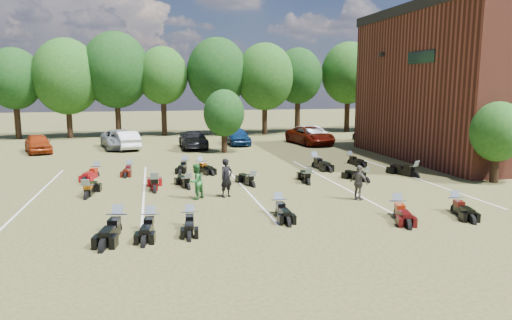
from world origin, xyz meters
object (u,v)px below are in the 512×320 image
object	(u,v)px
person_green	(196,182)
motorcycle_0	(118,233)
car_0	(38,143)
motorcycle_14	(130,173)
person_grey	(359,183)
car_4	(237,136)
person_black	(226,178)
motorcycle_3	(279,214)
motorcycle_7	(155,192)

from	to	relation	value
person_green	motorcycle_0	distance (m)	5.42
car_0	motorcycle_14	world-z (taller)	car_0
car_0	person_grey	size ratio (longest dim) A/B	2.67
motorcycle_0	motorcycle_14	world-z (taller)	motorcycle_0
motorcycle_0	motorcycle_14	distance (m)	11.62
car_0	car_4	world-z (taller)	car_4
person_black	person_green	distance (m)	1.43
car_0	person_green	distance (m)	20.73
motorcycle_3	person_grey	bearing A→B (deg)	21.82
person_black	motorcycle_3	size ratio (longest dim) A/B	0.83
person_green	person_grey	size ratio (longest dim) A/B	1.02
car_4	car_0	bearing A→B (deg)	-177.32
motorcycle_7	motorcycle_14	world-z (taller)	motorcycle_7
person_green	motorcycle_3	bearing A→B (deg)	90.38
car_0	person_grey	bearing A→B (deg)	-66.01
motorcycle_0	person_grey	bearing A→B (deg)	24.11
motorcycle_3	motorcycle_14	bearing A→B (deg)	123.68
motorcycle_7	motorcycle_0	bearing A→B (deg)	77.94
person_black	person_grey	xyz separation A→B (m)	(5.81, -1.88, -0.11)
person_green	motorcycle_14	world-z (taller)	person_green
person_grey	motorcycle_3	size ratio (longest dim) A/B	0.74
motorcycle_3	motorcycle_14	world-z (taller)	motorcycle_3
person_green	motorcycle_14	size ratio (longest dim) A/B	0.83
motorcycle_3	car_0	bearing A→B (deg)	125.88
car_0	person_grey	xyz separation A→B (m)	(17.89, -19.60, 0.07)
motorcycle_7	motorcycle_14	bearing A→B (deg)	-74.98
person_green	motorcycle_0	bearing A→B (deg)	10.77
car_4	person_grey	world-z (taller)	person_grey
person_black	motorcycle_3	bearing A→B (deg)	-94.81
motorcycle_0	motorcycle_3	bearing A→B (deg)	20.16
car_0	motorcycle_3	size ratio (longest dim) A/B	1.96
person_green	motorcycle_3	size ratio (longest dim) A/B	0.75
person_grey	motorcycle_3	distance (m)	4.52
car_0	motorcycle_7	bearing A→B (deg)	-79.46
person_black	motorcycle_7	xyz separation A→B (m)	(-3.28, 1.81, -0.91)
car_0	motorcycle_0	bearing A→B (deg)	-89.75
motorcycle_0	car_0	bearing A→B (deg)	119.42
person_grey	motorcycle_0	world-z (taller)	person_grey
motorcycle_7	motorcycle_14	distance (m)	5.64
person_grey	car_4	bearing A→B (deg)	-21.82
car_4	motorcycle_7	distance (m)	18.93
car_4	person_black	size ratio (longest dim) A/B	2.48
car_0	motorcycle_14	bearing A→B (deg)	-73.24
person_black	motorcycle_0	bearing A→B (deg)	-167.35
person_green	car_0	bearing A→B (deg)	-101.59
person_grey	motorcycle_7	bearing A→B (deg)	41.36
motorcycle_0	person_black	bearing A→B (deg)	54.02
person_grey	motorcycle_7	xyz separation A→B (m)	(-9.09, 3.68, -0.81)
car_4	person_grey	xyz separation A→B (m)	(1.75, -21.11, 0.03)
car_0	motorcycle_7	xyz separation A→B (m)	(8.80, -15.91, -0.73)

